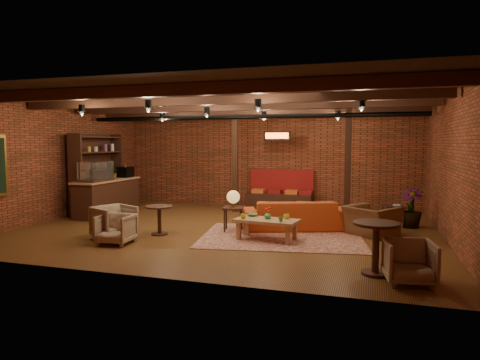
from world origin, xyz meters
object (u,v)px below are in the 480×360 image
(coffee_table, at_px, (266,221))
(armchair_far, at_px, (409,260))
(round_table_right, at_px, (376,240))
(armchair_right, at_px, (371,216))
(side_table_lamp, at_px, (233,200))
(round_table_left, at_px, (159,215))
(armchair_a, at_px, (114,220))
(sofa, at_px, (294,215))
(plant_tall, at_px, (413,169))
(armchair_b, at_px, (116,228))
(side_table_book, at_px, (393,207))

(coffee_table, xyz_separation_m, armchair_far, (2.76, -2.17, -0.05))
(round_table_right, height_order, armchair_far, round_table_right)
(coffee_table, height_order, armchair_right, armchair_right)
(coffee_table, relative_size, armchair_right, 1.38)
(side_table_lamp, relative_size, armchair_right, 0.95)
(coffee_table, relative_size, round_table_left, 2.13)
(armchair_a, distance_m, round_table_right, 5.66)
(sofa, bearing_deg, armchair_far, 104.29)
(armchair_far, height_order, plant_tall, plant_tall)
(armchair_right, bearing_deg, sofa, 30.75)
(armchair_b, distance_m, side_table_book, 6.76)
(side_table_book, height_order, plant_tall, plant_tall)
(armchair_right, xyz_separation_m, side_table_book, (0.52, 1.22, 0.05))
(armchair_a, xyz_separation_m, side_table_book, (6.00, 3.24, 0.10))
(round_table_left, xyz_separation_m, armchair_far, (5.27, -1.98, -0.10))
(armchair_b, xyz_separation_m, plant_tall, (6.11, 3.71, 1.13))
(sofa, relative_size, coffee_table, 1.74)
(coffee_table, distance_m, armchair_b, 3.22)
(round_table_left, height_order, armchair_b, armchair_b)
(armchair_a, height_order, armchair_right, armchair_right)
(plant_tall, bearing_deg, round_table_left, -155.02)
(coffee_table, distance_m, round_table_right, 2.96)
(round_table_left, distance_m, side_table_book, 5.83)
(armchair_right, bearing_deg, armchair_b, 61.91)
(side_table_book, distance_m, round_table_right, 4.30)
(sofa, relative_size, side_table_book, 4.08)
(sofa, height_order, armchair_a, armchair_a)
(armchair_a, height_order, plant_tall, plant_tall)
(coffee_table, relative_size, armchair_a, 1.76)
(side_table_lamp, relative_size, armchair_b, 1.43)
(armchair_right, height_order, round_table_right, armchair_right)
(armchair_right, relative_size, round_table_right, 1.21)
(armchair_a, height_order, armchair_b, armchair_a)
(round_table_right, bearing_deg, side_table_book, 84.10)
(round_table_right, xyz_separation_m, armchair_far, (0.49, -0.29, -0.21))
(side_table_lamp, distance_m, armchair_far, 4.74)
(round_table_left, relative_size, round_table_right, 0.79)
(round_table_left, xyz_separation_m, round_table_right, (4.78, -1.68, 0.12))
(armchair_a, xyz_separation_m, plant_tall, (6.44, 3.29, 1.07))
(plant_tall, bearing_deg, side_table_lamp, -157.15)
(coffee_table, bearing_deg, plant_tall, 37.74)
(side_table_lamp, height_order, side_table_book, side_table_lamp)
(sofa, bearing_deg, armchair_b, 18.49)
(round_table_left, distance_m, armchair_far, 5.63)
(round_table_right, bearing_deg, armchair_a, 169.48)
(coffee_table, distance_m, armchair_right, 2.49)
(side_table_lamp, height_order, armchair_right, side_table_lamp)
(round_table_left, bearing_deg, armchair_b, -112.89)
(round_table_left, distance_m, armchair_right, 4.90)
(armchair_b, height_order, round_table_right, round_table_right)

